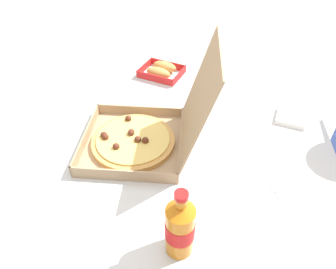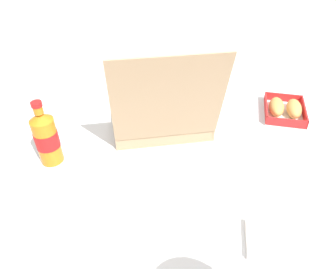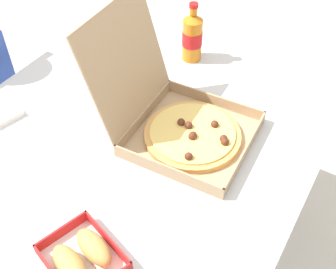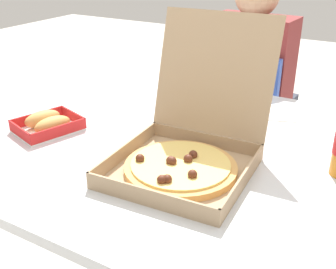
# 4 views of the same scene
# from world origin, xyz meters

# --- Properties ---
(ground_plane) EXTENTS (10.00, 10.00, 0.00)m
(ground_plane) POSITION_xyz_m (0.00, 0.00, 0.00)
(ground_plane) COLOR beige
(dining_table) EXTENTS (1.16, 1.08, 0.71)m
(dining_table) POSITION_xyz_m (0.00, 0.00, 0.64)
(dining_table) COLOR silver
(dining_table) RESTS_ON ground_plane
(pizza_box_open) EXTENTS (0.37, 0.46, 0.38)m
(pizza_box_open) POSITION_xyz_m (0.09, -0.13, 0.76)
(pizza_box_open) COLOR tan
(pizza_box_open) RESTS_ON dining_table
(bread_side_box) EXTENTS (0.20, 0.23, 0.06)m
(bread_side_box) POSITION_xyz_m (-0.40, -0.14, 0.74)
(bread_side_box) COLOR white
(bread_side_box) RESTS_ON dining_table
(cola_bottle) EXTENTS (0.07, 0.07, 0.22)m
(cola_bottle) POSITION_xyz_m (0.46, 0.04, 0.81)
(cola_bottle) COLOR orange
(cola_bottle) RESTS_ON dining_table
(paper_menu) EXTENTS (0.25, 0.22, 0.00)m
(paper_menu) POSITION_xyz_m (0.14, 0.35, 0.71)
(paper_menu) COLOR white
(paper_menu) RESTS_ON dining_table
(napkin_pile) EXTENTS (0.13, 0.13, 0.02)m
(napkin_pile) POSITION_xyz_m (-0.14, 0.41, 0.72)
(napkin_pile) COLOR white
(napkin_pile) RESTS_ON dining_table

